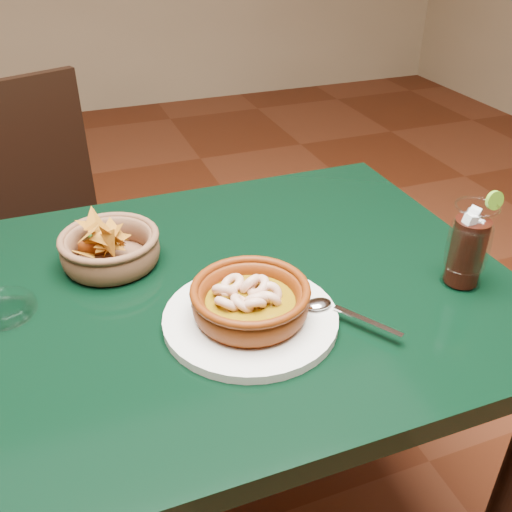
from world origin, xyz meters
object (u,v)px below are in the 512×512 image
object	(u,v)px
shrimp_plate	(251,305)
chip_basket	(110,248)
cola_drink	(468,246)
dining_table	(181,338)
dining_chair	(51,239)

from	to	relation	value
shrimp_plate	chip_basket	bearing A→B (deg)	125.52
chip_basket	cola_drink	bearing A→B (deg)	-26.24
dining_table	cola_drink	world-z (taller)	cola_drink
cola_drink	chip_basket	bearing A→B (deg)	153.76
dining_table	dining_chair	size ratio (longest dim) A/B	1.28
dining_chair	chip_basket	bearing A→B (deg)	-78.23
chip_basket	dining_table	bearing A→B (deg)	-57.30
dining_chair	shrimp_plate	xyz separation A→B (m)	(0.30, -0.82, 0.27)
dining_chair	shrimp_plate	distance (m)	0.92
shrimp_plate	chip_basket	distance (m)	0.32
shrimp_plate	cola_drink	distance (m)	0.40
dining_table	chip_basket	bearing A→B (deg)	122.70
dining_table	chip_basket	size ratio (longest dim) A/B	5.52
dining_table	shrimp_plate	distance (m)	0.20
dining_table	shrimp_plate	bearing A→B (deg)	-51.32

